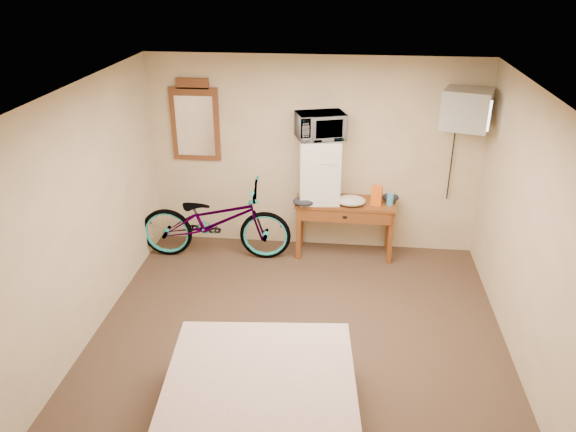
# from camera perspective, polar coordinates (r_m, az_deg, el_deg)

# --- Properties ---
(room) EXTENTS (4.60, 4.64, 2.50)m
(room) POSITION_cam_1_polar(r_m,az_deg,el_deg) (5.05, 0.90, -2.15)
(room) COLOR #453022
(room) RESTS_ON ground
(desk) EXTENTS (1.26, 0.51, 0.75)m
(desk) POSITION_cam_1_polar(r_m,az_deg,el_deg) (7.12, 5.82, 0.46)
(desk) COLOR brown
(desk) RESTS_ON floor
(mini_fridge) EXTENTS (0.55, 0.53, 0.80)m
(mini_fridge) POSITION_cam_1_polar(r_m,az_deg,el_deg) (6.97, 3.20, 4.72)
(mini_fridge) COLOR white
(mini_fridge) RESTS_ON desk
(microwave) EXTENTS (0.66, 0.54, 0.31)m
(microwave) POSITION_cam_1_polar(r_m,az_deg,el_deg) (6.79, 3.31, 9.14)
(microwave) COLOR white
(microwave) RESTS_ON mini_fridge
(snack_bag) EXTENTS (0.14, 0.10, 0.26)m
(snack_bag) POSITION_cam_1_polar(r_m,az_deg,el_deg) (6.98, 9.00, 2.07)
(snack_bag) COLOR orange
(snack_bag) RESTS_ON desk
(blue_cup) EXTENTS (0.08, 0.08, 0.15)m
(blue_cup) POSITION_cam_1_polar(r_m,az_deg,el_deg) (7.03, 10.33, 1.68)
(blue_cup) COLOR #3F9DD6
(blue_cup) RESTS_ON desk
(cloth_cream) EXTENTS (0.37, 0.28, 0.11)m
(cloth_cream) POSITION_cam_1_polar(r_m,az_deg,el_deg) (6.97, 6.41, 1.56)
(cloth_cream) COLOR beige
(cloth_cream) RESTS_ON desk
(cloth_dark_a) EXTENTS (0.27, 0.20, 0.10)m
(cloth_dark_a) POSITION_cam_1_polar(r_m,az_deg,el_deg) (6.92, 1.59, 1.47)
(cloth_dark_a) COLOR black
(cloth_dark_a) RESTS_ON desk
(cloth_dark_b) EXTENTS (0.21, 0.17, 0.10)m
(cloth_dark_b) POSITION_cam_1_polar(r_m,az_deg,el_deg) (7.16, 10.37, 1.87)
(cloth_dark_b) COLOR black
(cloth_dark_b) RESTS_ON desk
(crt_television) EXTENTS (0.63, 0.66, 0.45)m
(crt_television) POSITION_cam_1_polar(r_m,az_deg,el_deg) (6.83, 17.69, 10.29)
(crt_television) COLOR black
(crt_television) RESTS_ON room
(wall_mirror) EXTENTS (0.62, 0.04, 1.05)m
(wall_mirror) POSITION_cam_1_polar(r_m,az_deg,el_deg) (7.27, -9.43, 9.47)
(wall_mirror) COLOR brown
(wall_mirror) RESTS_ON room
(bicycle) EXTENTS (1.95, 0.76, 1.01)m
(bicycle) POSITION_cam_1_polar(r_m,az_deg,el_deg) (7.16, -7.38, -0.47)
(bicycle) COLOR black
(bicycle) RESTS_ON floor
(bed) EXTENTS (1.67, 2.11, 0.90)m
(bed) POSITION_cam_1_polar(r_m,az_deg,el_deg) (4.53, -3.16, -20.99)
(bed) COLOR brown
(bed) RESTS_ON floor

